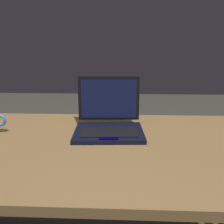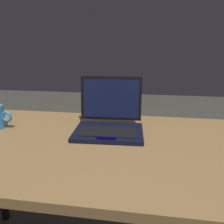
{
  "view_description": "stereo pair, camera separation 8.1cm",
  "coord_description": "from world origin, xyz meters",
  "views": [
    {
      "loc": [
        0.07,
        -0.69,
        1.05
      ],
      "look_at": [
        0.04,
        0.09,
        0.8
      ],
      "focal_mm": 33.25,
      "sensor_mm": 36.0,
      "label": 1
    },
    {
      "loc": [
        0.15,
        -0.68,
        1.05
      ],
      "look_at": [
        0.04,
        0.09,
        0.8
      ],
      "focal_mm": 33.25,
      "sensor_mm": 36.0,
      "label": 2
    }
  ],
  "objects": [
    {
      "name": "desk",
      "position": [
        0.0,
        0.0,
        0.64
      ],
      "size": [
        1.45,
        0.65,
        0.71
      ],
      "color": "brown",
      "rests_on": "ground"
    },
    {
      "name": "laptop_front",
      "position": [
        0.03,
        0.1,
        0.76
      ],
      "size": [
        0.28,
        0.23,
        0.22
      ],
      "color": "black",
      "rests_on": "desk"
    }
  ]
}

